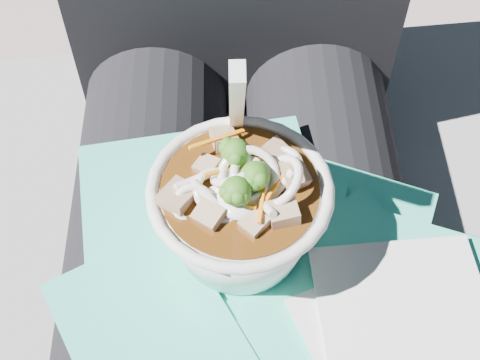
{
  "coord_description": "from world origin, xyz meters",
  "views": [
    {
      "loc": [
        -0.01,
        -0.28,
        1.05
      ],
      "look_at": [
        -0.0,
        -0.01,
        0.67
      ],
      "focal_mm": 50.0,
      "sensor_mm": 36.0,
      "label": 1
    }
  ],
  "objects_px": {
    "plastic_bag": "(274,267)",
    "person_body": "(239,179)",
    "udon_bowl": "(240,207)",
    "lap": "(242,280)",
    "stone_ledge": "(238,275)"
  },
  "relations": [
    {
      "from": "plastic_bag",
      "to": "lap",
      "type": "bearing_deg",
      "value": 127.78
    },
    {
      "from": "lap",
      "to": "plastic_bag",
      "type": "relative_size",
      "value": 1.32
    },
    {
      "from": "person_body",
      "to": "plastic_bag",
      "type": "xyz_separation_m",
      "value": [
        0.02,
        -0.12,
        0.05
      ]
    },
    {
      "from": "lap",
      "to": "person_body",
      "type": "xyz_separation_m",
      "value": [
        0.0,
        0.09,
        0.03
      ]
    },
    {
      "from": "plastic_bag",
      "to": "person_body",
      "type": "bearing_deg",
      "value": 101.32
    },
    {
      "from": "stone_ledge",
      "to": "lap",
      "type": "height_order",
      "value": "lap"
    },
    {
      "from": "stone_ledge",
      "to": "udon_bowl",
      "type": "xyz_separation_m",
      "value": [
        -0.0,
        -0.16,
        0.43
      ]
    },
    {
      "from": "plastic_bag",
      "to": "udon_bowl",
      "type": "xyz_separation_m",
      "value": [
        -0.03,
        0.02,
        0.06
      ]
    },
    {
      "from": "udon_bowl",
      "to": "stone_ledge",
      "type": "bearing_deg",
      "value": 89.36
    },
    {
      "from": "stone_ledge",
      "to": "udon_bowl",
      "type": "distance_m",
      "value": 0.46
    },
    {
      "from": "udon_bowl",
      "to": "plastic_bag",
      "type": "bearing_deg",
      "value": -37.23
    },
    {
      "from": "plastic_bag",
      "to": "stone_ledge",
      "type": "bearing_deg",
      "value": 97.79
    },
    {
      "from": "lap",
      "to": "person_body",
      "type": "bearing_deg",
      "value": 90.0
    },
    {
      "from": "stone_ledge",
      "to": "lap",
      "type": "relative_size",
      "value": 2.08
    },
    {
      "from": "stone_ledge",
      "to": "person_body",
      "type": "height_order",
      "value": "person_body"
    }
  ]
}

